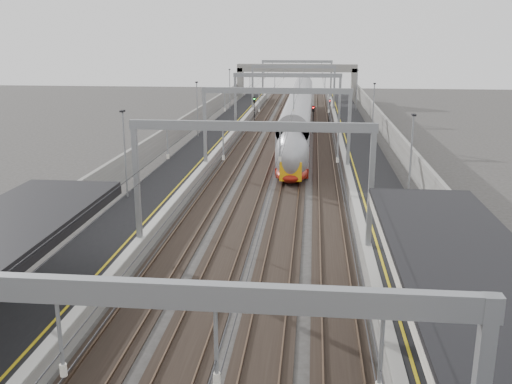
# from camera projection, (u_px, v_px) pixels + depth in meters

# --- Properties ---
(platform_left) EXTENTS (4.00, 120.00, 1.00)m
(platform_left) POSITION_uv_depth(u_px,v_px,m) (194.00, 160.00, 54.24)
(platform_left) COLOR black
(platform_left) RESTS_ON ground
(platform_right) EXTENTS (4.00, 120.00, 1.00)m
(platform_right) POSITION_uv_depth(u_px,v_px,m) (364.00, 163.00, 52.71)
(platform_right) COLOR black
(platform_right) RESTS_ON ground
(tracks) EXTENTS (11.40, 140.00, 0.20)m
(tracks) POSITION_uv_depth(u_px,v_px,m) (278.00, 166.00, 53.59)
(tracks) COLOR black
(tracks) RESTS_ON ground
(overhead_line) EXTENTS (13.00, 140.00, 6.60)m
(overhead_line) POSITION_uv_depth(u_px,v_px,m) (282.00, 94.00, 58.33)
(overhead_line) COLOR gray
(overhead_line) RESTS_ON platform_left
(overbridge) EXTENTS (22.00, 2.20, 6.90)m
(overbridge) POSITION_uv_depth(u_px,v_px,m) (297.00, 73.00, 104.98)
(overbridge) COLOR slate
(overbridge) RESTS_ON ground
(wall_left) EXTENTS (0.30, 120.00, 3.20)m
(wall_left) POSITION_uv_depth(u_px,v_px,m) (161.00, 148.00, 54.26)
(wall_left) COLOR slate
(wall_left) RESTS_ON ground
(wall_right) EXTENTS (0.30, 120.00, 3.20)m
(wall_right) POSITION_uv_depth(u_px,v_px,m) (400.00, 152.00, 52.11)
(wall_right) COLOR slate
(wall_right) RESTS_ON ground
(train) EXTENTS (2.85, 51.92, 4.50)m
(train) POSITION_uv_depth(u_px,v_px,m) (299.00, 119.00, 68.64)
(train) COLOR maroon
(train) RESTS_ON ground
(signal_green) EXTENTS (0.32, 0.32, 3.48)m
(signal_green) POSITION_uv_depth(u_px,v_px,m) (254.00, 105.00, 81.19)
(signal_green) COLOR black
(signal_green) RESTS_ON ground
(signal_red_near) EXTENTS (0.32, 0.32, 3.48)m
(signal_red_near) POSITION_uv_depth(u_px,v_px,m) (313.00, 114.00, 71.34)
(signal_red_near) COLOR black
(signal_red_near) RESTS_ON ground
(signal_red_far) EXTENTS (0.32, 0.32, 3.48)m
(signal_red_far) POSITION_uv_depth(u_px,v_px,m) (329.00, 107.00, 78.94)
(signal_red_far) COLOR black
(signal_red_far) RESTS_ON ground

